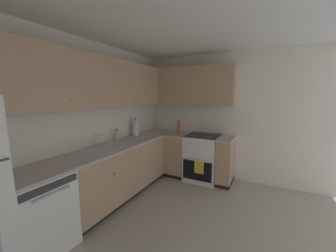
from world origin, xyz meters
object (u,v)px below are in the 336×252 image
at_px(dishwasher, 36,214).
at_px(oven_range, 203,157).
at_px(oil_bottle, 179,127).
at_px(paper_towel_roll, 136,128).
at_px(soap_bottle, 117,136).

xyz_separation_m(dishwasher, oven_range, (2.57, -1.00, 0.02)).
xyz_separation_m(dishwasher, oil_bottle, (2.55, -0.49, 0.59)).
height_order(paper_towel_roll, oil_bottle, paper_towel_roll).
bearing_deg(paper_towel_roll, oven_range, -62.73).
relative_size(oven_range, oil_bottle, 3.73).
xyz_separation_m(dishwasher, paper_towel_roll, (1.97, 0.16, 0.60)).
height_order(oven_range, soap_bottle, soap_bottle).
bearing_deg(paper_towel_roll, oil_bottle, -48.28).
bearing_deg(dishwasher, soap_bottle, 7.02).
relative_size(soap_bottle, paper_towel_roll, 0.59).
relative_size(oven_range, paper_towel_roll, 2.92).
height_order(dishwasher, paper_towel_roll, paper_towel_roll).
distance_m(oven_range, paper_towel_roll, 1.43).
height_order(dishwasher, oil_bottle, oil_bottle).
xyz_separation_m(soap_bottle, paper_towel_roll, (0.50, -0.02, 0.06)).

